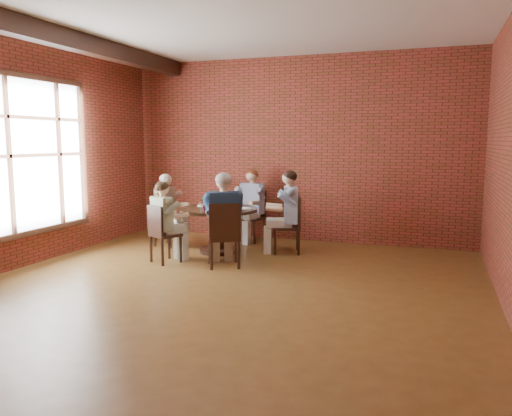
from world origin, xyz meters
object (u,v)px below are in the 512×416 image
(diner_b, at_px, (251,206))
(smartphone, at_px, (234,212))
(chair_a, at_px, (292,222))
(chair_b, at_px, (253,214))
(chair_e, at_px, (224,233))
(diner_e, at_px, (224,220))
(dining_table, at_px, (219,221))
(diner_c, at_px, (168,210))
(diner_a, at_px, (287,212))
(chair_d, at_px, (161,232))
(diner_d, at_px, (165,222))
(chair_c, at_px, (165,218))

(diner_b, distance_m, smartphone, 1.43)
(chair_a, relative_size, chair_b, 1.02)
(chair_a, bearing_deg, chair_b, -145.94)
(chair_b, distance_m, smartphone, 1.53)
(chair_b, bearing_deg, diner_b, -90.00)
(chair_e, distance_m, diner_e, 0.20)
(chair_b, relative_size, chair_e, 0.96)
(dining_table, relative_size, chair_b, 1.38)
(diner_c, bearing_deg, diner_a, -75.92)
(chair_d, bearing_deg, diner_b, -81.36)
(diner_d, bearing_deg, dining_table, -90.00)
(chair_a, distance_m, chair_d, 2.17)
(diner_a, bearing_deg, diner_e, -45.48)
(diner_b, distance_m, chair_e, 2.01)
(chair_d, distance_m, smartphone, 1.16)
(chair_d, height_order, diner_e, diner_e)
(chair_b, relative_size, diner_b, 0.70)
(chair_d, bearing_deg, chair_c, -34.69)
(chair_b, xyz_separation_m, chair_e, (0.30, -2.07, 0.01))
(diner_a, relative_size, chair_c, 1.52)
(diner_d, xyz_separation_m, smartphone, (0.90, 0.57, 0.13))
(diner_c, height_order, chair_e, diner_c)
(diner_a, distance_m, chair_d, 2.10)
(diner_b, relative_size, diner_d, 1.07)
(smartphone, bearing_deg, diner_a, 65.05)
(diner_a, bearing_deg, chair_c, -103.71)
(diner_a, height_order, diner_e, diner_e)
(chair_b, height_order, diner_d, diner_d)
(diner_c, relative_size, chair_d, 1.43)
(diner_b, height_order, diner_e, diner_e)
(dining_table, distance_m, diner_a, 1.15)
(chair_c, distance_m, diner_e, 1.91)
(diner_c, xyz_separation_m, chair_d, (0.54, -1.16, -0.15))
(chair_d, distance_m, chair_e, 1.02)
(diner_b, xyz_separation_m, chair_e, (0.32, -1.98, -0.14))
(chair_a, xyz_separation_m, diner_a, (-0.09, -0.03, 0.17))
(chair_b, bearing_deg, chair_c, -134.55)
(diner_b, distance_m, diner_d, 2.08)
(chair_d, bearing_deg, smartphone, -118.31)
(diner_c, bearing_deg, chair_e, -115.88)
(chair_a, xyz_separation_m, chair_b, (-0.97, 0.76, -0.01))
(diner_e, bearing_deg, chair_b, -111.07)
(chair_a, height_order, chair_d, chair_a)
(chair_b, height_order, chair_c, chair_b)
(diner_e, bearing_deg, chair_e, 90.00)
(diner_a, relative_size, chair_d, 1.54)
(smartphone, bearing_deg, dining_table, 158.00)
(diner_a, xyz_separation_m, smartphone, (-0.67, -0.70, 0.07))
(dining_table, bearing_deg, diner_b, 79.93)
(diner_c, bearing_deg, smartphone, -100.38)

